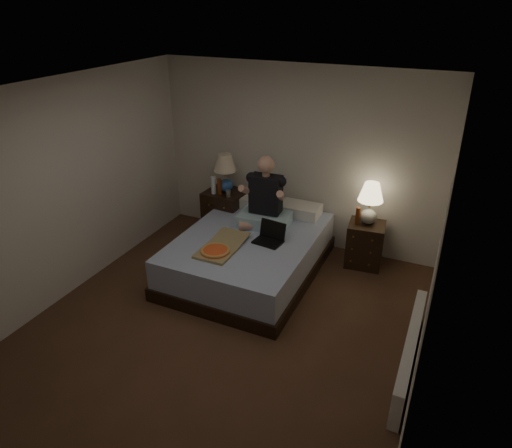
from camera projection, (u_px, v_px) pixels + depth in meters
The scene contains 19 objects.
floor at pixel (222, 327), 4.99m from camera, with size 4.00×4.50×0.00m, color brown.
ceiling at pixel (212, 94), 3.87m from camera, with size 4.00×4.50×0.00m, color white.
wall_back at pixel (297, 158), 6.26m from camera, with size 4.00×2.50×0.00m, color silver.
wall_front at pixel (27, 386), 2.60m from camera, with size 4.00×2.50×0.00m, color silver.
wall_left at pixel (63, 192), 5.17m from camera, with size 4.50×2.50×0.00m, color silver.
wall_right at pixel (434, 271), 3.69m from camera, with size 4.50×2.50×0.00m, color silver.
bed at pixel (249, 254), 5.87m from camera, with size 1.60×2.14×0.53m, color #5772AF.
nightstand_left at pixel (226, 214), 6.73m from camera, with size 0.55×0.50×0.72m, color black.
nightstand_right at pixel (365, 244), 6.03m from camera, with size 0.46×0.42×0.60m, color black.
lamp_left at pixel (225, 173), 6.44m from camera, with size 0.32×0.32×0.56m, color #295399, non-canonical shape.
lamp_right at pixel (370, 204), 5.80m from camera, with size 0.32×0.32×0.56m, color gray, non-canonical shape.
water_bottle at pixel (214, 185), 6.45m from camera, with size 0.07×0.07×0.25m, color white.
soda_can at pixel (228, 193), 6.37m from camera, with size 0.07×0.07×0.10m, color #B8B8B3.
beer_bottle_left at pixel (220, 187), 6.43m from camera, with size 0.06×0.06×0.23m, color #63290E.
beer_bottle_right at pixel (358, 216), 5.85m from camera, with size 0.06×0.06×0.23m, color #56250C.
person at pixel (265, 192), 5.82m from camera, with size 0.66×0.52×0.93m, color black, non-canonical shape.
laptop at pixel (268, 234), 5.53m from camera, with size 0.34×0.28×0.24m, color black, non-canonical shape.
pizza_box at pixel (215, 251), 5.32m from camera, with size 0.40×0.76×0.08m, color tan, non-canonical shape.
radiator at pixel (409, 352), 4.35m from camera, with size 0.10×1.60×0.40m, color white.
Camera 1 is at (1.99, -3.44, 3.25)m, focal length 32.00 mm.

